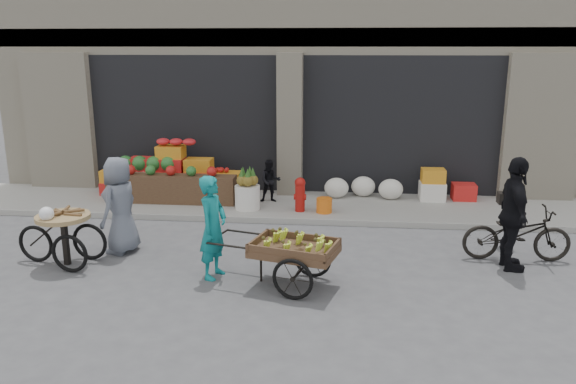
# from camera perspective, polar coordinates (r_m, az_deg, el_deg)

# --- Properties ---
(ground) EXTENTS (80.00, 80.00, 0.00)m
(ground) POSITION_cam_1_polar(r_m,az_deg,el_deg) (8.34, -3.24, -9.60)
(ground) COLOR #424244
(ground) RESTS_ON ground
(sidewalk) EXTENTS (18.00, 2.20, 0.12)m
(sidewalk) POSITION_cam_1_polar(r_m,az_deg,el_deg) (12.14, -0.22, -1.43)
(sidewalk) COLOR gray
(sidewalk) RESTS_ON ground
(building) EXTENTS (14.00, 6.45, 7.00)m
(building) POSITION_cam_1_polar(r_m,az_deg,el_deg) (15.59, 1.35, 14.44)
(building) COLOR beige
(building) RESTS_ON ground
(fruit_display) EXTENTS (3.10, 1.12, 1.24)m
(fruit_display) POSITION_cam_1_polar(r_m,az_deg,el_deg) (12.75, -11.25, 1.90)
(fruit_display) COLOR red
(fruit_display) RESTS_ON sidewalk
(pineapple_bin) EXTENTS (0.52, 0.52, 0.50)m
(pineapple_bin) POSITION_cam_1_polar(r_m,az_deg,el_deg) (11.68, -4.14, -0.54)
(pineapple_bin) COLOR silver
(pineapple_bin) RESTS_ON sidewalk
(fire_hydrant) EXTENTS (0.22, 0.22, 0.71)m
(fire_hydrant) POSITION_cam_1_polar(r_m,az_deg,el_deg) (11.47, 1.23, -0.11)
(fire_hydrant) COLOR #A5140F
(fire_hydrant) RESTS_ON sidewalk
(orange_bucket) EXTENTS (0.32, 0.32, 0.30)m
(orange_bucket) POSITION_cam_1_polar(r_m,az_deg,el_deg) (11.45, 3.70, -1.36)
(orange_bucket) COLOR orange
(orange_bucket) RESTS_ON sidewalk
(right_bay_goods) EXTENTS (3.35, 0.60, 0.70)m
(right_bay_goods) POSITION_cam_1_polar(r_m,az_deg,el_deg) (12.64, 11.94, 0.53)
(right_bay_goods) COLOR silver
(right_bay_goods) RESTS_ON sidewalk
(seated_person) EXTENTS (0.51, 0.43, 0.93)m
(seated_person) POSITION_cam_1_polar(r_m,az_deg,el_deg) (12.15, -1.81, 1.13)
(seated_person) COLOR black
(seated_person) RESTS_ON sidewalk
(banana_cart) EXTENTS (2.17, 1.30, 0.85)m
(banana_cart) POSITION_cam_1_polar(r_m,az_deg,el_deg) (8.12, 0.35, -5.52)
(banana_cart) COLOR brown
(banana_cart) RESTS_ON ground
(vendor_woman) EXTENTS (0.51, 0.65, 1.58)m
(vendor_woman) POSITION_cam_1_polar(r_m,az_deg,el_deg) (8.48, -7.63, -3.57)
(vendor_woman) COLOR #0F7377
(vendor_woman) RESTS_ON ground
(tricycle_cart) EXTENTS (1.45, 0.93, 0.95)m
(tricycle_cart) POSITION_cam_1_polar(r_m,az_deg,el_deg) (9.62, -21.81, -3.71)
(tricycle_cart) COLOR #9E7F51
(tricycle_cart) RESTS_ON ground
(vendor_grey) EXTENTS (0.71, 0.91, 1.65)m
(vendor_grey) POSITION_cam_1_polar(r_m,az_deg,el_deg) (9.83, -16.70, -1.30)
(vendor_grey) COLOR slate
(vendor_grey) RESTS_ON ground
(bicycle) EXTENTS (1.72, 0.61, 0.90)m
(bicycle) POSITION_cam_1_polar(r_m,az_deg,el_deg) (9.89, 22.21, -3.96)
(bicycle) COLOR black
(bicycle) RESTS_ON ground
(cyclist) EXTENTS (0.45, 1.06, 1.80)m
(cyclist) POSITION_cam_1_polar(r_m,az_deg,el_deg) (9.34, 21.96, -2.10)
(cyclist) COLOR black
(cyclist) RESTS_ON ground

